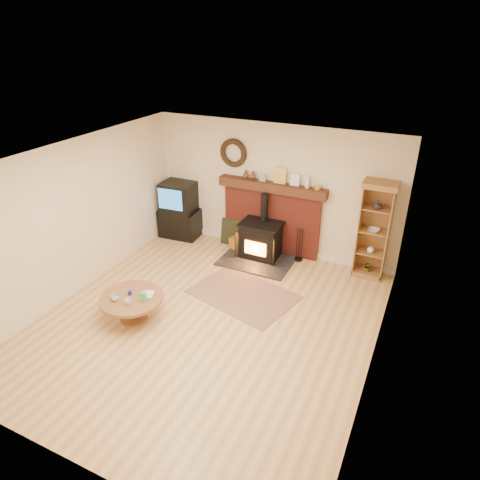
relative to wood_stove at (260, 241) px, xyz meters
The scene contains 11 objects.
ground 2.30m from the wood_stove, 88.41° to the right, with size 5.50×5.50×0.00m, color tan.
room_shell 2.56m from the wood_stove, 88.81° to the right, with size 5.02×5.52×2.61m.
chimney_breast 0.59m from the wood_stove, 80.71° to the left, with size 2.20×0.22×1.78m.
wood_stove is the anchor object (origin of this frame).
area_rug 1.42m from the wood_stove, 79.43° to the right, with size 1.74×1.19×0.01m, color brown.
tv_unit 2.01m from the wood_stove, behind, with size 0.88×0.65×1.23m.
curio_cabinet 2.17m from the wood_stove, ahead, with size 0.59×0.42×1.83m.
firelog_box 0.56m from the wood_stove, 165.74° to the left, with size 0.41×0.26×0.26m, color orange.
leaning_painting 0.83m from the wood_stove, 160.43° to the left, with size 0.47×0.03×0.57m, color black.
fire_tools 0.81m from the wood_stove, 17.00° to the left, with size 0.16×0.16×0.70m.
coffee_table 2.91m from the wood_stove, 110.79° to the right, with size 0.99×0.99×0.58m.
Camera 1 is at (2.80, -4.71, 4.22)m, focal length 32.00 mm.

